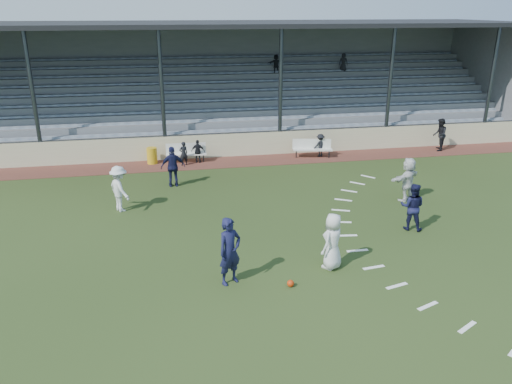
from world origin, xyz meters
TOP-DOWN VIEW (x-y plane):
  - ground at (0.00, 0.00)m, footprint 90.00×90.00m
  - cinder_track at (0.00, 10.50)m, footprint 34.00×2.00m
  - retaining_wall at (0.00, 11.55)m, footprint 34.00×0.18m
  - bench_left at (-2.00, 10.87)m, footprint 2.01×0.53m
  - bench_right at (4.47, 10.55)m, footprint 2.04×0.83m
  - trash_bin at (-3.69, 10.93)m, footprint 0.50×0.50m
  - football at (0.19, -1.73)m, footprint 0.20×0.20m
  - player_white_lead at (1.67, -0.88)m, footprint 1.00×0.97m
  - player_navy_lead at (-1.43, -1.20)m, footprint 0.86×0.76m
  - player_navy_mid at (5.29, 1.25)m, footprint 1.03×0.96m
  - player_white_wing at (-4.82, 4.88)m, footprint 1.16×1.33m
  - player_navy_wing at (-2.74, 7.36)m, footprint 1.07×0.51m
  - player_white_back at (6.46, 3.94)m, footprint 1.69×1.28m
  - official at (11.63, 10.55)m, footprint 0.98×1.06m
  - sub_left_near at (-2.15, 10.35)m, footprint 0.50×0.41m
  - sub_left_far at (-1.42, 10.66)m, footprint 0.73×0.44m
  - sub_right at (4.93, 10.61)m, footprint 0.86×0.63m
  - grandstand at (0.00, 16.26)m, footprint 34.60×9.00m
  - penalty_arc at (4.12, 0.00)m, footprint 3.89×14.63m

SIDE VIEW (x-z plane):
  - ground at x=0.00m, z-range 0.00..0.00m
  - penalty_arc at x=4.12m, z-range 0.00..0.01m
  - cinder_track at x=0.00m, z-range 0.00..0.02m
  - football at x=0.19m, z-range 0.00..0.20m
  - trash_bin at x=-3.69m, z-range 0.02..0.83m
  - bench_left at x=-2.00m, z-range 0.11..1.06m
  - bench_right at x=4.47m, z-range 0.11..1.06m
  - retaining_wall at x=0.00m, z-range 0.00..1.20m
  - sub_left_far at x=-1.42m, z-range 0.02..1.18m
  - sub_left_near at x=-2.15m, z-range 0.02..1.21m
  - sub_right at x=4.93m, z-range 0.02..1.22m
  - player_navy_mid at x=5.29m, z-range 0.00..1.69m
  - player_white_lead at x=1.67m, z-range 0.00..1.73m
  - player_white_back at x=6.46m, z-range 0.00..1.78m
  - player_navy_wing at x=-2.74m, z-range 0.00..1.78m
  - player_white_wing at x=-4.82m, z-range 0.00..1.78m
  - official at x=11.63m, z-range 0.02..1.77m
  - player_navy_lead at x=-1.43m, z-range 0.00..1.97m
  - grandstand at x=0.00m, z-range -1.10..5.51m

